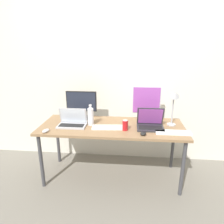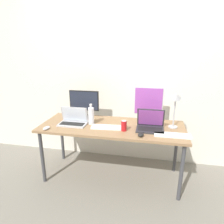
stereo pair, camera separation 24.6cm
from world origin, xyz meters
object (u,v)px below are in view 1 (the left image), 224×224
object	(u,v)px
work_desk	(112,130)
monitor_center	(146,102)
keyboard_main	(109,127)
mouse_by_laptop	(143,133)
water_bottle	(91,116)
laptop_silver	(72,122)
soda_can_near_keyboard	(125,125)
laptop_secondary	(150,123)
monitor_left	(81,104)
keyboard_aux	(173,133)
desk_lamp	(174,102)
mouse_by_keyboard	(46,131)

from	to	relation	value
work_desk	monitor_center	world-z (taller)	monitor_center
monitor_center	keyboard_main	world-z (taller)	monitor_center
mouse_by_laptop	water_bottle	size ratio (longest dim) A/B	0.35
work_desk	laptop_silver	distance (m)	0.51
mouse_by_laptop	soda_can_near_keyboard	bearing A→B (deg)	160.05
laptop_secondary	soda_can_near_keyboard	world-z (taller)	laptop_secondary
monitor_center	monitor_left	bearing A→B (deg)	-178.53
monitor_center	water_bottle	size ratio (longest dim) A/B	1.73
work_desk	monitor_center	size ratio (longest dim) A/B	3.93
keyboard_main	mouse_by_laptop	size ratio (longest dim) A/B	4.60
laptop_secondary	keyboard_aux	distance (m)	0.29
keyboard_aux	soda_can_near_keyboard	size ratio (longest dim) A/B	3.17
mouse_by_laptop	work_desk	bearing A→B (deg)	156.41
laptop_silver	soda_can_near_keyboard	world-z (taller)	laptop_silver
monitor_left	laptop_secondary	xyz separation A→B (m)	(0.91, -0.26, -0.15)
keyboard_aux	desk_lamp	size ratio (longest dim) A/B	0.86
laptop_secondary	mouse_by_keyboard	xyz separation A→B (m)	(-1.22, -0.26, -0.04)
laptop_silver	mouse_by_laptop	size ratio (longest dim) A/B	3.78
monitor_left	laptop_silver	world-z (taller)	monitor_left
keyboard_main	soda_can_near_keyboard	xyz separation A→B (m)	(0.19, -0.04, 0.05)
work_desk	soda_can_near_keyboard	bearing A→B (deg)	-37.84
laptop_silver	keyboard_main	size ratio (longest dim) A/B	0.82
water_bottle	desk_lamp	distance (m)	1.04
keyboard_aux	soda_can_near_keyboard	bearing A→B (deg)	175.47
keyboard_aux	water_bottle	world-z (taller)	water_bottle
mouse_by_keyboard	water_bottle	bearing A→B (deg)	46.70
laptop_silver	keyboard_aux	bearing A→B (deg)	-5.86
water_bottle	mouse_by_keyboard	bearing A→B (deg)	-149.33
keyboard_main	mouse_by_laptop	bearing A→B (deg)	-26.58
monitor_left	keyboard_main	distance (m)	0.56
laptop_silver	water_bottle	size ratio (longest dim) A/B	1.31
soda_can_near_keyboard	desk_lamp	xyz separation A→B (m)	(0.58, 0.18, 0.25)
laptop_secondary	keyboard_main	bearing A→B (deg)	-172.70
monitor_left	laptop_secondary	size ratio (longest dim) A/B	1.29
monitor_center	laptop_silver	size ratio (longest dim) A/B	1.32
mouse_by_laptop	desk_lamp	size ratio (longest dim) A/B	0.20
keyboard_aux	mouse_by_laptop	world-z (taller)	mouse_by_laptop
keyboard_main	desk_lamp	distance (m)	0.84
keyboard_main	mouse_by_keyboard	xyz separation A→B (m)	(-0.72, -0.19, 0.01)
monitor_left	monitor_center	distance (m)	0.87
laptop_secondary	keyboard_aux	world-z (taller)	laptop_secondary
mouse_by_keyboard	monitor_left	bearing A→B (deg)	75.11
work_desk	mouse_by_keyboard	size ratio (longest dim) A/B	17.46
monitor_left	keyboard_main	bearing A→B (deg)	-37.46
soda_can_near_keyboard	desk_lamp	world-z (taller)	desk_lamp
mouse_by_keyboard	desk_lamp	distance (m)	1.56
water_bottle	monitor_center	bearing A→B (deg)	19.70
keyboard_main	soda_can_near_keyboard	bearing A→B (deg)	-16.68
laptop_secondary	water_bottle	world-z (taller)	water_bottle
work_desk	mouse_by_keyboard	distance (m)	0.80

